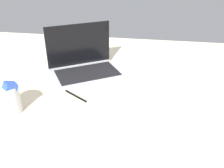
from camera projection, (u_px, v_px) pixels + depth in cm
name	position (u px, v px, depth cm)	size (l,w,h in cm)	color
bed_mattress	(93.00, 99.00, 117.09)	(180.00, 140.00, 18.00)	beige
laptop	(84.00, 65.00, 119.93)	(40.19, 37.18, 23.00)	#B7BABC
snack_cup	(8.00, 99.00, 89.14)	(9.91, 9.50, 13.67)	silver
charger_cable	(73.00, 94.00, 102.66)	(17.00, 0.60, 0.60)	black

